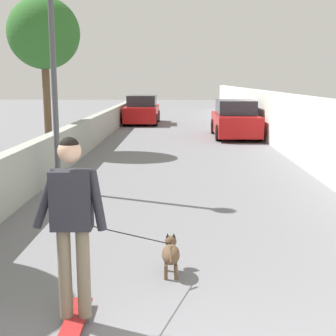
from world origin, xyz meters
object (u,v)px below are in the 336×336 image
Objects in this scene: skateboard at (76,318)px; tree_left_mid at (44,34)px; lamp_post at (52,39)px; dog at (170,253)px; car_far at (142,111)px; person_skateboarder at (72,214)px; car_near at (235,120)px.

tree_left_mid is at bearing 16.61° from skateboard.
tree_left_mid is at bearing 17.27° from lamp_post.
dog is 0.37× the size of car_far.
skateboard is 0.45× the size of person_skateboarder.
tree_left_mid reaches higher than car_near.
lamp_post is 15.99m from car_far.
lamp_post is 6.54m from skateboard.
dog is at bearing -150.02° from lamp_post.
skateboard is at bearing -177.38° from car_far.
tree_left_mid reaches higher than lamp_post.
tree_left_mid reaches higher than dog.
skateboard is at bearing 167.57° from car_near.
dog is (-10.08, -4.28, -3.55)m from tree_left_mid.
car_far is at bearing 5.36° from dog.
person_skateboarder is at bearing -177.38° from car_far.
car_near is (14.08, -2.46, 0.44)m from dog.
car_far is at bearing 35.87° from car_near.
lamp_post is 5.86× the size of skateboard.
lamp_post is 3.05× the size of dog.
tree_left_mid is 2.82× the size of person_skateboarder.
lamp_post reaches higher than dog.
car_near is at bearing -144.13° from car_far.
car_far is at bearing -13.45° from tree_left_mid.
skateboard is at bearing 18.43° from person_skateboarder.
car_near is (15.30, -3.37, 0.65)m from skateboard.
car_far reaches higher than skateboard.
dog is (1.22, -0.91, -0.85)m from person_skateboarder.
tree_left_mid is 8.43m from car_near.
dog is at bearing -174.64° from car_far.
car_near reaches higher than dog.
car_near is (15.30, -3.37, -0.41)m from person_skateboarder.
dog is 0.37× the size of car_near.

